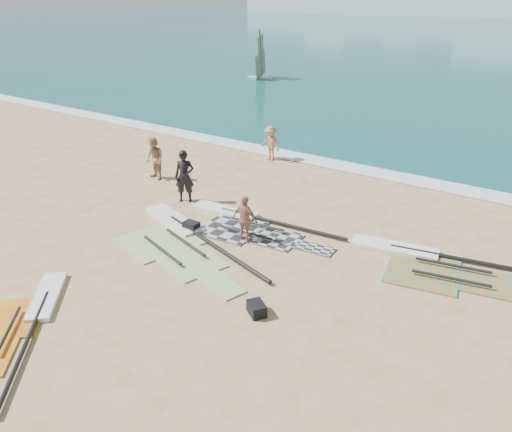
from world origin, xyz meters
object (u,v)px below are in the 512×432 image
Objects in this scene: rig_green at (180,238)px; beachgoer_mid at (270,143)px; rig_grey at (246,223)px; rig_orange at (435,264)px; beachgoer_back at (245,219)px; rig_red at (18,322)px; gear_bag_near at (191,226)px; beachgoer_left at (155,159)px; person_wetsuit at (185,176)px; gear_bag_far at (257,309)px.

beachgoer_mid is at bearing 120.80° from rig_green.
beachgoer_mid reaches higher than rig_grey.
rig_green is 7.63m from rig_orange.
beachgoer_mid is at bearing -61.35° from beachgoer_back.
rig_orange is at bearing 96.07° from rig_red.
gear_bag_near is 0.28× the size of beachgoer_left.
rig_red is at bearing -103.89° from rig_grey.
beachgoer_left is 1.15× the size of beachgoer_back.
person_wetsuit is at bearing 172.12° from rig_orange.
rig_red is (-0.20, -5.33, -0.00)m from rig_green.
person_wetsuit is at bearing -8.32° from beachgoer_left.
gear_bag_far is 10.29m from beachgoer_left.
person_wetsuit is at bearing -80.64° from beachgoer_mid.
rig_green is 8.61m from beachgoer_mid.
person_wetsuit is (-9.00, -0.45, 0.91)m from rig_orange.
rig_grey is 7.52m from rig_red.
beachgoer_mid is at bearing 121.45° from gear_bag_far.
beachgoer_back is at bearing -7.25° from beachgoer_left.
gear_bag_near is at bearing -173.57° from rig_orange.
beachgoer_mid is 8.18m from beachgoer_back.
rig_green is at bearing -79.78° from gear_bag_near.
gear_bag_near is 2.66m from person_wetsuit.
rig_red is 9.42× the size of gear_bag_near.
beachgoer_back is (-2.44, 2.94, 0.60)m from gear_bag_far.
rig_grey is at bearing 128.55° from gear_bag_far.
rig_orange is 10.60m from beachgoer_mid.
beachgoer_back is (3.70, -1.39, -0.21)m from person_wetsuit.
gear_bag_near is 0.25× the size of person_wetsuit.
rig_grey is 0.94× the size of rig_orange.
rig_grey is 2.34m from rig_green.
gear_bag_near is 7.89m from beachgoer_mid.
gear_bag_near is 5.29m from beachgoer_left.
beachgoer_back reaches higher than gear_bag_far.
beachgoer_left reaches higher than gear_bag_far.
rig_green is 3.98× the size of beachgoer_mid.
gear_bag_far is 3.87m from beachgoer_back.
beachgoer_mid is (-3.09, 6.25, 0.74)m from rig_grey.
rig_green reaches higher than rig_red.
beachgoer_left is at bearing 163.39° from rig_red.
rig_orange is at bearing 59.15° from gear_bag_far.
beachgoer_left is 5.41m from beachgoer_mid.
gear_bag_far is 0.29× the size of beachgoer_left.
rig_grey is at bearing -55.16° from beachgoer_mid.
beachgoer_back reaches higher than rig_grey.
rig_grey is at bearing 177.26° from rig_orange.
rig_grey is 7.01m from beachgoer_mid.
beachgoer_back is (-5.29, -1.84, 0.70)m from rig_orange.
beachgoer_mid is (-2.03, 8.33, 0.74)m from rig_green.
rig_red is 2.38× the size of person_wetsuit.
gear_bag_near is at bearing 136.64° from rig_red.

